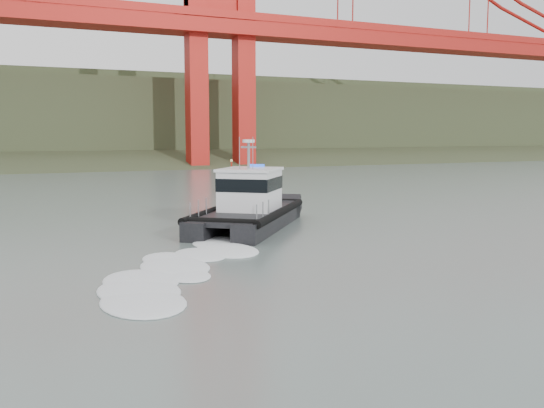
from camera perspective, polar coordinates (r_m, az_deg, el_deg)
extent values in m
plane|color=slate|center=(22.02, 7.60, -7.84)|extent=(400.00, 400.00, 0.00)
cube|color=#323C22|center=(110.75, -18.63, 3.46)|extent=(500.00, 44.72, 16.25)
cube|color=#323C22|center=(138.49, -19.95, 6.47)|extent=(500.00, 70.00, 18.00)
cube|color=#323C22|center=(163.51, -20.74, 8.16)|extent=(500.00, 60.00, 16.00)
cube|color=#AA1B15|center=(95.16, -18.03, 16.33)|extent=(260.00, 6.00, 2.20)
cube|color=black|center=(35.80, -4.35, -1.51)|extent=(7.87, 9.36, 1.20)
cube|color=black|center=(35.04, -0.17, -1.67)|extent=(7.87, 9.36, 1.20)
cube|color=black|center=(34.86, -2.52, -0.92)|extent=(9.04, 9.88, 0.25)
cube|color=white|center=(35.67, -2.07, 1.30)|extent=(4.58, 4.67, 2.29)
cube|color=black|center=(35.63, -2.07, 1.96)|extent=(4.66, 4.75, 0.75)
cube|color=white|center=(35.57, -2.07, 3.26)|extent=(4.86, 4.95, 0.16)
cylinder|color=gray|center=(35.25, -2.22, 4.56)|extent=(0.16, 0.16, 1.79)
cylinder|color=white|center=(35.23, -2.22, 5.94)|extent=(0.70, 0.70, 0.18)
cylinder|color=red|center=(57.21, -3.82, 1.48)|extent=(1.57, 1.57, 1.05)
cone|color=red|center=(57.12, -3.83, 2.53)|extent=(1.22, 1.22, 1.57)
cylinder|color=red|center=(57.06, -3.84, 3.58)|extent=(0.14, 0.14, 0.87)
sphere|color=#E5D87F|center=(57.03, -3.84, 4.11)|extent=(0.26, 0.26, 0.26)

